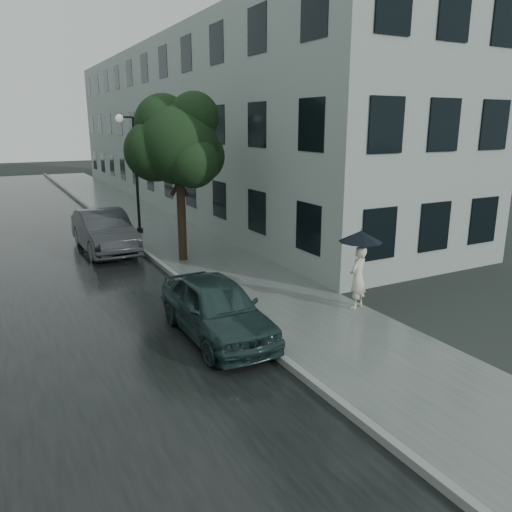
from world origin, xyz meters
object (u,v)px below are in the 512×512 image
car_near (216,308)px  lamp_post (132,166)px  pedestrian (358,278)px  car_far (104,231)px  street_tree (178,144)px

car_near → lamp_post: bearing=83.7°
pedestrian → car_near: size_ratio=0.42×
car_near → car_far: size_ratio=0.85×
street_tree → car_far: street_tree is taller
pedestrian → street_tree: bearing=-95.6°
pedestrian → car_near: pedestrian is taller
street_tree → pedestrian: bearing=-71.2°
car_near → car_far: (-0.55, 9.07, 0.09)m
street_tree → lamp_post: bearing=92.8°
pedestrian → lamp_post: size_ratio=0.33×
lamp_post → street_tree: bearing=-72.8°
lamp_post → pedestrian: bearing=-63.5°
lamp_post → car_far: 3.95m
pedestrian → car_near: (-3.90, 0.09, -0.15)m
pedestrian → car_near: bearing=-25.8°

